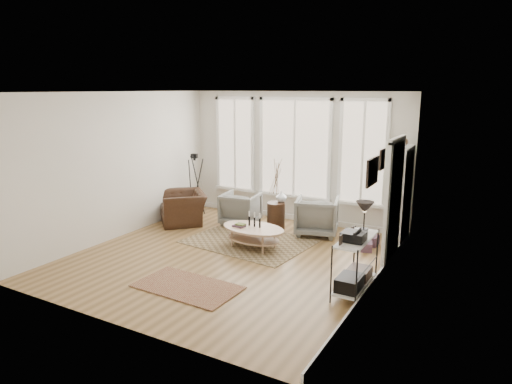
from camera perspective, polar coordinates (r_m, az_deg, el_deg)
The scene contains 17 objects.
room at distance 7.91m, azimuth -3.17°, elevation 1.64°, with size 5.50×5.54×2.90m.
bay_window at distance 10.23m, azimuth 4.83°, elevation 5.21°, with size 4.14×0.12×2.24m.
door at distance 8.05m, azimuth 16.88°, elevation -0.91°, with size 0.09×1.06×2.22m.
bookcase at distance 9.14m, azimuth 17.47°, elevation -0.42°, with size 0.31×0.85×2.06m.
low_shelf at distance 6.93m, azimuth 12.34°, elevation -8.17°, with size 0.38×1.08×1.30m.
wall_art at distance 6.54m, azimuth 14.64°, elevation 2.89°, with size 0.04×0.88×0.44m.
rug_main at distance 9.06m, azimuth -0.84°, elevation -6.18°, with size 2.32×1.74×0.01m, color brown.
rug_runner at distance 7.17m, azimuth -8.57°, elevation -11.59°, with size 1.59×0.89×0.01m, color maroon.
coffee_table at distance 8.64m, azimuth -0.40°, elevation -4.99°, with size 1.34×0.93×0.58m.
armchair_left at distance 10.09m, azimuth -1.93°, elevation -2.09°, with size 0.77×0.79×0.72m, color slate.
armchair_right at distance 9.48m, azimuth 7.62°, elevation -3.00°, with size 0.84×0.86×0.78m, color slate.
side_table at distance 9.69m, azimuth 2.53°, elevation -0.20°, with size 0.38×0.38×1.61m.
vase at distance 9.79m, azimuth 3.19°, elevation -0.56°, with size 0.23×0.23×0.24m, color silver.
accent_chair at distance 10.35m, azimuth -9.12°, elevation -1.92°, with size 1.08×0.94×0.70m, color #352014.
tripod_camera at distance 10.93m, azimuth -7.60°, elevation 0.66°, with size 0.51×0.51×1.46m.
book_stack_near at distance 9.11m, azimuth 14.25°, elevation -5.89°, with size 0.23×0.29×0.19m, color maroon.
book_stack_far at distance 8.79m, azimuth 13.63°, elevation -6.63°, with size 0.21×0.26×0.17m, color maroon.
Camera 1 is at (4.18, -6.52, 2.96)m, focal length 32.00 mm.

